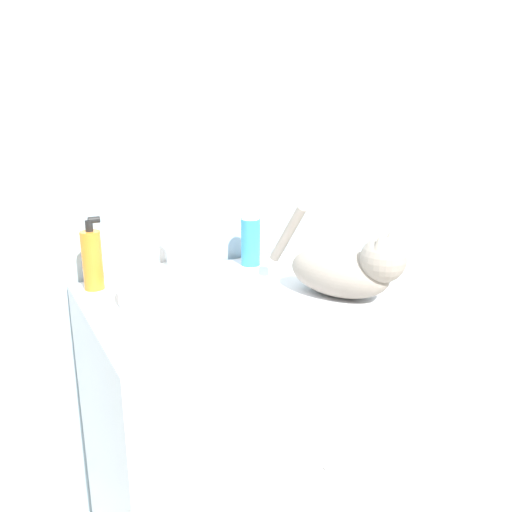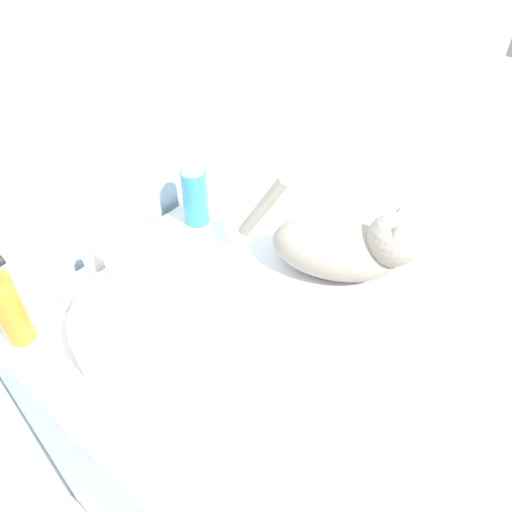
% 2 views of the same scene
% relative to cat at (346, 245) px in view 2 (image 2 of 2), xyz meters
% --- Properties ---
extents(wall_back, '(6.00, 0.05, 2.50)m').
position_rel_cat_xyz_m(wall_back, '(-0.23, 0.50, 0.35)').
color(wall_back, '#9EB7C6').
rests_on(wall_back, ground_plane).
extents(vanity_cabinet, '(0.80, 0.61, 0.82)m').
position_rel_cat_xyz_m(vanity_cabinet, '(-0.23, 0.16, -0.49)').
color(vanity_cabinet, silver).
rests_on(vanity_cabinet, ground_plane).
extents(sink_basin, '(0.35, 0.35, 0.05)m').
position_rel_cat_xyz_m(sink_basin, '(-0.37, 0.19, -0.05)').
color(sink_basin, white).
rests_on(sink_basin, vanity_cabinet).
extents(faucet, '(0.20, 0.11, 0.11)m').
position_rel_cat_xyz_m(faucet, '(-0.37, 0.37, -0.03)').
color(faucet, silver).
rests_on(faucet, vanity_cabinet).
extents(cat, '(0.25, 0.39, 0.23)m').
position_rel_cat_xyz_m(cat, '(0.00, 0.00, 0.00)').
color(cat, gray).
rests_on(cat, vanity_cabinet).
extents(soap_bottle, '(0.06, 0.05, 0.20)m').
position_rel_cat_xyz_m(soap_bottle, '(-0.56, 0.39, 0.01)').
color(soap_bottle, orange).
rests_on(soap_bottle, vanity_cabinet).
extents(spray_bottle, '(0.06, 0.06, 0.18)m').
position_rel_cat_xyz_m(spray_bottle, '(-0.08, 0.38, 0.01)').
color(spray_bottle, '#338CCC').
rests_on(spray_bottle, vanity_cabinet).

